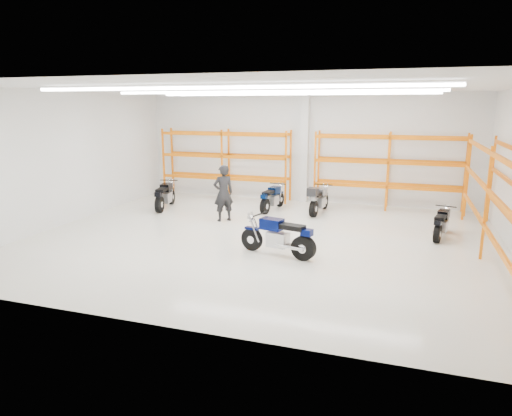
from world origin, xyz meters
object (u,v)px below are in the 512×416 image
(motorcycle_back_a, at_px, (165,196))
(motorcycle_back_b, at_px, (272,199))
(structural_column, at_px, (304,148))
(standing_man, at_px, (223,193))
(motorcycle_back_c, at_px, (318,200))
(motorcycle_back_d, at_px, (441,224))
(motorcycle_main, at_px, (280,237))

(motorcycle_back_a, height_order, motorcycle_back_b, motorcycle_back_a)
(structural_column, bearing_deg, motorcycle_back_b, -111.25)
(motorcycle_back_a, xyz_separation_m, structural_column, (4.89, 3.08, 1.75))
(motorcycle_back_a, relative_size, standing_man, 1.08)
(motorcycle_back_c, height_order, motorcycle_back_d, motorcycle_back_c)
(motorcycle_back_c, xyz_separation_m, standing_man, (-2.97, -2.09, 0.46))
(motorcycle_back_a, height_order, motorcycle_back_c, motorcycle_back_c)
(motorcycle_back_c, bearing_deg, motorcycle_back_b, -178.86)
(motorcycle_main, bearing_deg, structural_column, 97.42)
(motorcycle_back_b, xyz_separation_m, motorcycle_back_d, (6.00, -1.96, -0.04))
(motorcycle_back_b, bearing_deg, motorcycle_back_a, -166.05)
(structural_column, bearing_deg, motorcycle_back_d, -37.75)
(motorcycle_back_a, bearing_deg, motorcycle_back_d, -5.35)
(motorcycle_main, distance_m, structural_column, 7.48)
(standing_man, bearing_deg, motorcycle_back_c, 172.30)
(motorcycle_back_d, distance_m, standing_man, 7.19)
(motorcycle_back_a, relative_size, motorcycle_back_d, 1.17)
(motorcycle_back_a, bearing_deg, motorcycle_back_c, 10.12)
(motorcycle_back_a, bearing_deg, structural_column, 32.19)
(motorcycle_back_a, xyz_separation_m, standing_man, (2.92, -1.04, 0.50))
(motorcycle_main, bearing_deg, motorcycle_back_c, 89.34)
(motorcycle_main, distance_m, motorcycle_back_d, 5.32)
(motorcycle_back_b, xyz_separation_m, structural_column, (0.80, 2.06, 1.78))
(motorcycle_back_a, xyz_separation_m, motorcycle_back_b, (4.09, 1.02, -0.03))
(motorcycle_back_b, bearing_deg, motorcycle_main, -71.31)
(motorcycle_back_c, bearing_deg, standing_man, -144.87)
(motorcycle_back_d, height_order, structural_column, structural_column)
(motorcycle_back_c, height_order, structural_column, structural_column)
(motorcycle_back_c, bearing_deg, structural_column, 116.24)
(motorcycle_back_b, distance_m, structural_column, 2.84)
(motorcycle_main, height_order, motorcycle_back_c, motorcycle_back_c)
(motorcycle_back_a, relative_size, motorcycle_back_b, 1.07)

